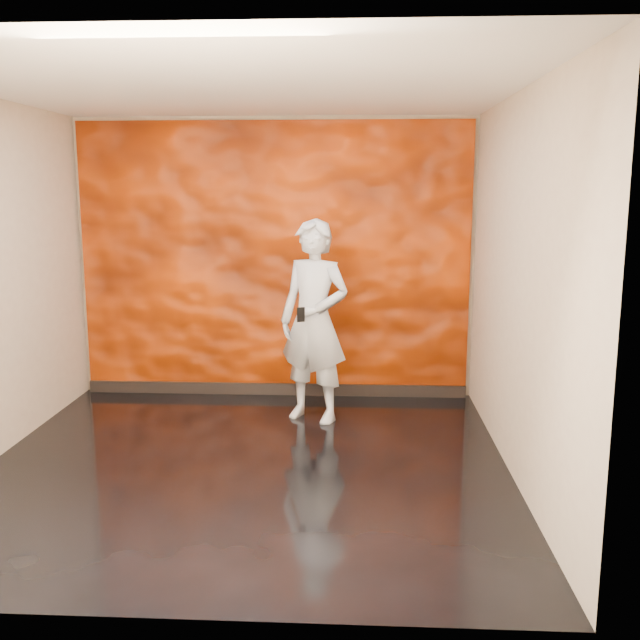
{
  "coord_description": "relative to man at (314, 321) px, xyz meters",
  "views": [
    {
      "loc": [
        0.85,
        -5.15,
        2.1
      ],
      "look_at": [
        0.53,
        0.62,
        1.03
      ],
      "focal_mm": 40.0,
      "sensor_mm": 36.0,
      "label": 1
    }
  ],
  "objects": [
    {
      "name": "phone",
      "position": [
        -0.1,
        -0.24,
        0.1
      ],
      "size": [
        0.07,
        0.04,
        0.13
      ],
      "primitive_type": "cube",
      "rotation": [
        0.0,
        0.0,
        0.4
      ],
      "color": "black",
      "rests_on": "man"
    },
    {
      "name": "room",
      "position": [
        -0.45,
        -1.16,
        0.48
      ],
      "size": [
        4.02,
        4.02,
        2.81
      ],
      "color": "black",
      "rests_on": "ground"
    },
    {
      "name": "man",
      "position": [
        0.0,
        0.0,
        0.0
      ],
      "size": [
        0.79,
        0.68,
        1.84
      ],
      "primitive_type": "imported",
      "rotation": [
        0.0,
        0.0,
        -0.43
      ],
      "color": "#ADB4BE",
      "rests_on": "ground"
    },
    {
      "name": "baseboard",
      "position": [
        -0.45,
        0.76,
        -0.86
      ],
      "size": [
        3.9,
        0.04,
        0.12
      ],
      "primitive_type": "cube",
      "color": "black",
      "rests_on": "ground"
    },
    {
      "name": "feature_wall",
      "position": [
        -0.45,
        0.8,
        0.46
      ],
      "size": [
        3.9,
        0.06,
        2.75
      ],
      "primitive_type": "cube",
      "color": "#DF3F00",
      "rests_on": "ground"
    }
  ]
}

